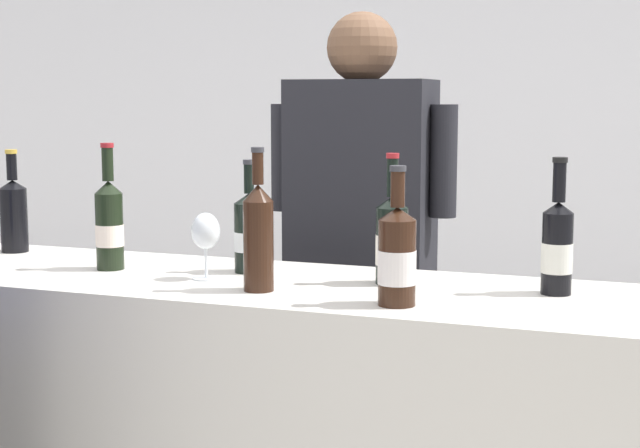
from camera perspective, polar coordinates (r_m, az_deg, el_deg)
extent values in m
cube|color=white|center=(4.82, 8.86, 7.02)|extent=(8.00, 0.10, 2.80)
cylinder|color=black|center=(2.25, 14.12, -1.75)|extent=(0.07, 0.07, 0.19)
cone|color=black|center=(2.24, 14.21, 0.97)|extent=(0.07, 0.07, 0.03)
cylinder|color=black|center=(2.23, 14.26, 2.46)|extent=(0.03, 0.03, 0.09)
cylinder|color=black|center=(2.23, 14.31, 3.78)|extent=(0.03, 0.03, 0.01)
cylinder|color=silver|center=(2.25, 14.12, -1.99)|extent=(0.07, 0.07, 0.07)
cylinder|color=black|center=(2.56, -12.59, -0.44)|extent=(0.07, 0.07, 0.20)
cone|color=black|center=(2.55, -12.67, 2.19)|extent=(0.07, 0.07, 0.03)
cylinder|color=black|center=(2.54, -12.71, 3.54)|extent=(0.03, 0.03, 0.09)
cylinder|color=maroon|center=(2.54, -12.75, 4.66)|extent=(0.03, 0.03, 0.01)
cylinder|color=#F1DEC8|center=(2.56, -12.59, -0.67)|extent=(0.07, 0.07, 0.06)
cylinder|color=black|center=(2.31, 4.36, -1.32)|extent=(0.08, 0.08, 0.19)
cone|color=black|center=(2.30, 4.39, 1.33)|extent=(0.08, 0.08, 0.03)
cylinder|color=black|center=(2.29, 4.40, 2.82)|extent=(0.03, 0.03, 0.09)
cylinder|color=maroon|center=(2.29, 4.41, 4.14)|extent=(0.03, 0.03, 0.01)
cylinder|color=white|center=(2.31, 4.36, -1.55)|extent=(0.08, 0.08, 0.07)
cylinder|color=black|center=(2.07, 4.67, -2.34)|extent=(0.08, 0.08, 0.19)
cone|color=black|center=(2.06, 4.70, 0.64)|extent=(0.08, 0.08, 0.03)
cylinder|color=black|center=(2.05, 4.72, 2.11)|extent=(0.03, 0.03, 0.08)
cylinder|color=#333338|center=(2.05, 4.73, 3.37)|extent=(0.04, 0.04, 0.01)
cylinder|color=silver|center=(2.07, 4.67, -2.60)|extent=(0.08, 0.08, 0.08)
cylinder|color=black|center=(2.47, -4.29, -0.84)|extent=(0.08, 0.08, 0.18)
cone|color=black|center=(2.45, -4.31, 1.56)|extent=(0.08, 0.08, 0.03)
cylinder|color=black|center=(2.45, -4.32, 2.74)|extent=(0.03, 0.03, 0.08)
cylinder|color=#333338|center=(2.44, -4.34, 3.76)|extent=(0.03, 0.03, 0.01)
cylinder|color=silver|center=(2.47, -4.29, -1.05)|extent=(0.08, 0.08, 0.05)
cylinder|color=black|center=(2.22, -3.74, -1.34)|extent=(0.07, 0.07, 0.21)
cone|color=black|center=(2.21, -3.77, 1.89)|extent=(0.07, 0.07, 0.04)
cylinder|color=black|center=(2.20, -3.78, 3.37)|extent=(0.03, 0.03, 0.07)
cylinder|color=#333338|center=(2.20, -3.79, 4.50)|extent=(0.03, 0.03, 0.01)
cylinder|color=black|center=(2.92, -18.00, 0.22)|extent=(0.08, 0.08, 0.19)
cone|color=black|center=(2.91, -18.09, 2.29)|extent=(0.08, 0.08, 0.03)
cylinder|color=black|center=(2.91, -18.13, 3.30)|extent=(0.03, 0.03, 0.08)
cylinder|color=#B79333|center=(2.91, -18.17, 4.18)|extent=(0.03, 0.03, 0.01)
cylinder|color=silver|center=(2.39, -6.88, -3.28)|extent=(0.07, 0.07, 0.00)
cylinder|color=silver|center=(2.39, -6.90, -2.32)|extent=(0.01, 0.01, 0.08)
ellipsoid|color=silver|center=(2.37, -6.93, -0.42)|extent=(0.07, 0.07, 0.09)
ellipsoid|color=maroon|center=(2.38, -6.92, -0.80)|extent=(0.06, 0.06, 0.03)
cube|color=black|center=(3.05, 2.42, -11.76)|extent=(0.39, 0.24, 0.87)
cube|color=black|center=(2.88, 2.51, 2.43)|extent=(0.43, 0.24, 0.63)
sphere|color=brown|center=(2.88, 2.55, 10.61)|extent=(0.21, 0.21, 0.21)
cylinder|color=black|center=(2.81, 7.48, 3.79)|extent=(0.08, 0.08, 0.33)
cylinder|color=black|center=(2.96, -2.20, 4.04)|extent=(0.08, 0.08, 0.33)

